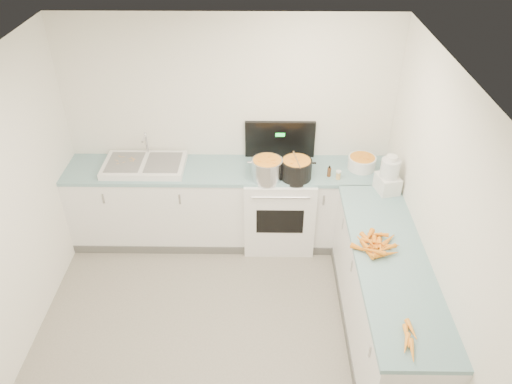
{
  "coord_description": "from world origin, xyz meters",
  "views": [
    {
      "loc": [
        0.35,
        -2.84,
        3.74
      ],
      "look_at": [
        0.3,
        1.1,
        1.05
      ],
      "focal_mm": 35.0,
      "sensor_mm": 36.0,
      "label": 1
    }
  ],
  "objects_px": {
    "mixing_bowl": "(362,163)",
    "extract_bottle": "(329,172)",
    "stove": "(279,205)",
    "sink": "(144,165)",
    "steel_pot": "(267,170)",
    "spice_jar": "(338,176)",
    "food_processor": "(389,176)",
    "black_pot": "(296,170)"
  },
  "relations": [
    {
      "from": "stove",
      "to": "mixing_bowl",
      "type": "height_order",
      "value": "stove"
    },
    {
      "from": "mixing_bowl",
      "to": "spice_jar",
      "type": "height_order",
      "value": "mixing_bowl"
    },
    {
      "from": "stove",
      "to": "sink",
      "type": "distance_m",
      "value": 1.54
    },
    {
      "from": "black_pot",
      "to": "spice_jar",
      "type": "distance_m",
      "value": 0.44
    },
    {
      "from": "sink",
      "to": "extract_bottle",
      "type": "relative_size",
      "value": 8.67
    },
    {
      "from": "spice_jar",
      "to": "food_processor",
      "type": "xyz_separation_m",
      "value": [
        0.45,
        -0.21,
        0.13
      ]
    },
    {
      "from": "stove",
      "to": "food_processor",
      "type": "xyz_separation_m",
      "value": [
        1.05,
        -0.39,
        0.64
      ]
    },
    {
      "from": "sink",
      "to": "steel_pot",
      "type": "relative_size",
      "value": 2.67
    },
    {
      "from": "steel_pot",
      "to": "mixing_bowl",
      "type": "xyz_separation_m",
      "value": [
        1.01,
        0.2,
        -0.03
      ]
    },
    {
      "from": "spice_jar",
      "to": "food_processor",
      "type": "distance_m",
      "value": 0.52
    },
    {
      "from": "mixing_bowl",
      "to": "extract_bottle",
      "type": "distance_m",
      "value": 0.4
    },
    {
      "from": "mixing_bowl",
      "to": "stove",
      "type": "bearing_deg",
      "value": -177.29
    },
    {
      "from": "sink",
      "to": "food_processor",
      "type": "relative_size",
      "value": 2.15
    },
    {
      "from": "black_pot",
      "to": "spice_jar",
      "type": "bearing_deg",
      "value": -2.39
    },
    {
      "from": "mixing_bowl",
      "to": "food_processor",
      "type": "distance_m",
      "value": 0.48
    },
    {
      "from": "steel_pot",
      "to": "mixing_bowl",
      "type": "relative_size",
      "value": 1.09
    },
    {
      "from": "sink",
      "to": "spice_jar",
      "type": "bearing_deg",
      "value": -5.23
    },
    {
      "from": "sink",
      "to": "food_processor",
      "type": "distance_m",
      "value": 2.54
    },
    {
      "from": "steel_pot",
      "to": "spice_jar",
      "type": "height_order",
      "value": "steel_pot"
    },
    {
      "from": "black_pot",
      "to": "mixing_bowl",
      "type": "distance_m",
      "value": 0.74
    },
    {
      "from": "spice_jar",
      "to": "extract_bottle",
      "type": "bearing_deg",
      "value": 150.0
    },
    {
      "from": "mixing_bowl",
      "to": "spice_jar",
      "type": "bearing_deg",
      "value": -142.08
    },
    {
      "from": "stove",
      "to": "steel_pot",
      "type": "height_order",
      "value": "stove"
    },
    {
      "from": "black_pot",
      "to": "extract_bottle",
      "type": "distance_m",
      "value": 0.35
    },
    {
      "from": "black_pot",
      "to": "spice_jar",
      "type": "height_order",
      "value": "black_pot"
    },
    {
      "from": "mixing_bowl",
      "to": "food_processor",
      "type": "height_order",
      "value": "food_processor"
    },
    {
      "from": "stove",
      "to": "spice_jar",
      "type": "distance_m",
      "value": 0.8
    },
    {
      "from": "stove",
      "to": "extract_bottle",
      "type": "height_order",
      "value": "stove"
    },
    {
      "from": "food_processor",
      "to": "steel_pot",
      "type": "bearing_deg",
      "value": 169.4
    },
    {
      "from": "sink",
      "to": "steel_pot",
      "type": "distance_m",
      "value": 1.32
    },
    {
      "from": "mixing_bowl",
      "to": "black_pot",
      "type": "bearing_deg",
      "value": -164.67
    },
    {
      "from": "extract_bottle",
      "to": "spice_jar",
      "type": "relative_size",
      "value": 1.25
    },
    {
      "from": "steel_pot",
      "to": "food_processor",
      "type": "xyz_separation_m",
      "value": [
        1.19,
        -0.22,
        0.07
      ]
    },
    {
      "from": "extract_bottle",
      "to": "food_processor",
      "type": "bearing_deg",
      "value": -26.02
    },
    {
      "from": "mixing_bowl",
      "to": "extract_bottle",
      "type": "relative_size",
      "value": 2.97
    },
    {
      "from": "sink",
      "to": "black_pot",
      "type": "height_order",
      "value": "sink"
    },
    {
      "from": "steel_pot",
      "to": "food_processor",
      "type": "bearing_deg",
      "value": -10.6
    },
    {
      "from": "black_pot",
      "to": "food_processor",
      "type": "xyz_separation_m",
      "value": [
        0.89,
        -0.23,
        0.08
      ]
    },
    {
      "from": "sink",
      "to": "black_pot",
      "type": "xyz_separation_m",
      "value": [
        1.61,
        -0.17,
        0.06
      ]
    },
    {
      "from": "steel_pot",
      "to": "mixing_bowl",
      "type": "bearing_deg",
      "value": 11.4
    },
    {
      "from": "steel_pot",
      "to": "spice_jar",
      "type": "xyz_separation_m",
      "value": [
        0.74,
        -0.01,
        -0.06
      ]
    },
    {
      "from": "spice_jar",
      "to": "food_processor",
      "type": "bearing_deg",
      "value": -25.2
    }
  ]
}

